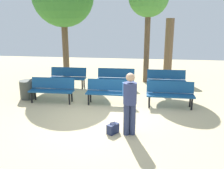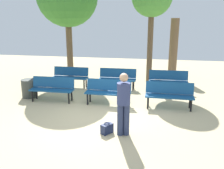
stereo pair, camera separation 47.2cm
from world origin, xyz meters
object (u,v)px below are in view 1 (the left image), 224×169
Objects in this scene: handbag at (113,128)px; trash_bin at (28,89)px; tree_0 at (169,47)px; bench_r1_c0 at (68,76)px; bench_r0_c2 at (170,93)px; bench_r0_c0 at (52,88)px; visitor_with_backpack at (130,100)px; bench_r1_c1 at (116,77)px; bench_r1_c2 at (166,79)px; bench_r0_c1 at (109,90)px.

trash_bin is (-3.60, 2.48, 0.22)m from handbag.
tree_0 is at bearing 74.64° from handbag.
bench_r1_c0 is at bearing 121.38° from handbag.
trash_bin is at bearing 177.46° from bench_r0_c2.
visitor_with_backpack is (2.96, -2.21, 0.43)m from bench_r0_c0.
visitor_with_backpack is (0.87, -4.24, 0.43)m from bench_r1_c1.
bench_r1_c0 is 0.99× the size of bench_r1_c2.
bench_r1_c0 is 4.27m from bench_r1_c2.
bench_r1_c1 is 1.00× the size of bench_r1_c2.
bench_r1_c1 is 2.29× the size of trash_bin.
handbag is (0.43, -2.26, -0.37)m from bench_r0_c1.
bench_r1_c1 is 4.35m from visitor_with_backpack.
bench_r0_c1 is 1.00× the size of bench_r1_c1.
bench_r0_c1 is 3.18m from trash_bin.
bench_r0_c1 is (2.10, 0.02, 0.00)m from bench_r0_c0.
handbag is 0.52× the size of trash_bin.
bench_r1_c0 reaches higher than handbag.
bench_r0_c2 is at bearing -93.81° from tree_0.
bench_r0_c1 is 2.43m from visitor_with_backpack.
bench_r0_c1 reaches higher than handbag.
tree_0 reaches higher than visitor_with_backpack.
bench_r1_c2 is 4.60m from handbag.
visitor_with_backpack is at bearing -37.96° from bench_r0_c0.
tree_0 is at bearing 34.06° from bench_r1_c0.
bench_r0_c1 is at bearing 100.84° from handbag.
bench_r1_c0 is at bearing 155.11° from bench_r0_c2.
bench_r1_c0 is 4.94m from handbag.
bench_r1_c1 is (2.09, 2.03, 0.00)m from bench_r0_c0.
visitor_with_backpack is (0.86, -2.23, 0.43)m from bench_r0_c1.
bench_r1_c2 is (0.03, 1.99, 0.00)m from bench_r0_c2.
bench_r0_c0 is 2.30× the size of trash_bin.
visitor_with_backpack reaches higher than handbag.
bench_r0_c1 is at bearing -138.65° from bench_r1_c2.
bench_r0_c0 is 3.40m from handbag.
bench_r0_c2 reaches higher than handbag.
bench_r1_c2 is at bearing 24.20° from bench_r0_c0.
bench_r0_c0 is at bearing -179.93° from bench_r0_c2.
tree_0 is at bearing 46.97° from bench_r0_c0.
handbag is (-0.43, -0.03, -0.80)m from visitor_with_backpack.
bench_r0_c2 is at bearing -133.68° from visitor_with_backpack.
bench_r0_c1 is at bearing 179.84° from bench_r0_c2.
bench_r0_c1 is 1.00× the size of bench_r1_c0.
bench_r1_c2 is at bearing 68.17° from handbag.
bench_r0_c1 is 2.29× the size of trash_bin.
bench_r1_c1 is (2.12, 0.07, 0.00)m from bench_r1_c0.
bench_r1_c1 is at bearing 1.64° from bench_r1_c0.
bench_r1_c0 is 1.00× the size of bench_r1_c1.
tree_0 is 7.50m from trash_bin.
bench_r1_c0 is 2.12m from bench_r1_c1.
bench_r1_c1 reaches higher than handbag.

